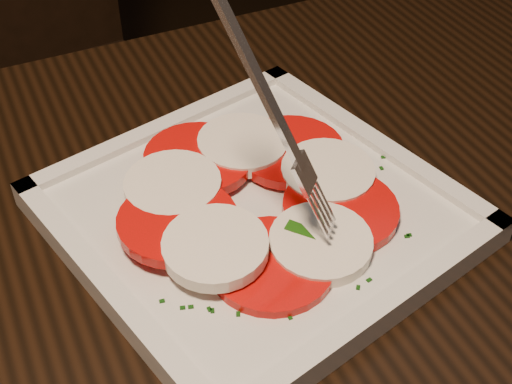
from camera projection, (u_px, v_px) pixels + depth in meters
name	position (u px, v px, depth m)	size (l,w,h in m)	color
chair	(9.00, 60.00, 1.10)	(0.44, 0.44, 0.93)	black
plate	(256.00, 215.00, 0.51)	(0.26, 0.26, 0.01)	silver
caprese_salad	(256.00, 197.00, 0.50)	(0.22, 0.20, 0.02)	#CE0506
fork	(256.00, 107.00, 0.42)	(0.03, 0.09, 0.17)	white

